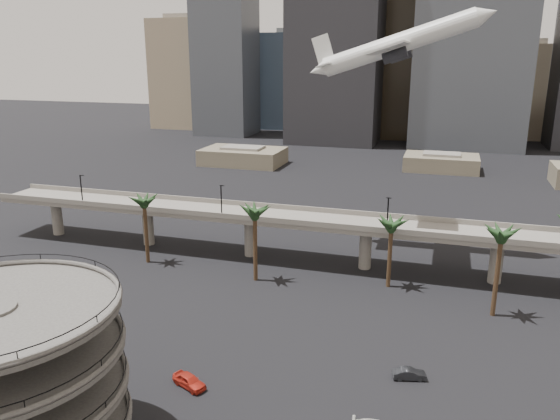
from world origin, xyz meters
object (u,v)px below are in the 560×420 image
(airborne_jet, at_px, (397,45))
(car_b, at_px, (409,374))
(car_a, at_px, (189,381))
(overpass, at_px, (306,224))
(parking_ramp, at_px, (0,372))

(airborne_jet, relative_size, car_b, 8.42)
(airborne_jet, bearing_deg, car_b, -80.11)
(car_a, height_order, car_b, car_a)
(overpass, relative_size, car_a, 28.63)
(overpass, bearing_deg, car_a, -93.77)
(parking_ramp, distance_m, car_a, 21.20)
(parking_ramp, xyz_separation_m, car_a, (10.18, 16.23, -9.06))
(parking_ramp, height_order, overpass, parking_ramp)
(car_b, bearing_deg, parking_ramp, 111.52)
(parking_ramp, relative_size, car_b, 5.50)
(parking_ramp, relative_size, airborne_jet, 0.65)
(parking_ramp, relative_size, overpass, 0.17)
(parking_ramp, xyz_separation_m, car_b, (34.50, 25.43, -9.17))
(parking_ramp, height_order, car_a, parking_ramp)
(airborne_jet, bearing_deg, parking_ramp, -110.12)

